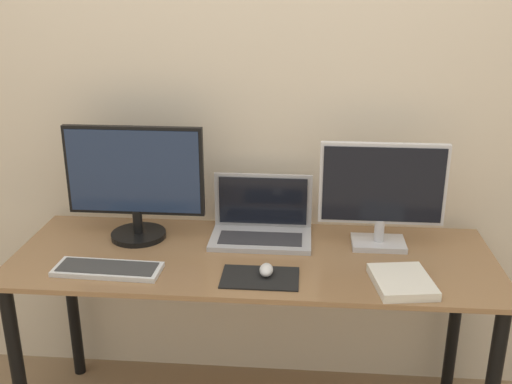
% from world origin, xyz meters
% --- Properties ---
extents(wall_back, '(7.00, 0.05, 2.50)m').
position_xyz_m(wall_back, '(0.00, 0.67, 1.25)').
color(wall_back, beige).
rests_on(wall_back, ground_plane).
extents(desk, '(1.69, 0.60, 0.72)m').
position_xyz_m(desk, '(0.00, 0.30, 0.62)').
color(desk, olive).
rests_on(desk, ground_plane).
extents(monitor_left, '(0.51, 0.20, 0.43)m').
position_xyz_m(monitor_left, '(-0.44, 0.42, 0.94)').
color(monitor_left, black).
rests_on(monitor_left, desk).
extents(monitor_right, '(0.44, 0.13, 0.38)m').
position_xyz_m(monitor_right, '(0.45, 0.42, 0.93)').
color(monitor_right, silver).
rests_on(monitor_right, desk).
extents(laptop, '(0.37, 0.22, 0.23)m').
position_xyz_m(laptop, '(0.02, 0.46, 0.78)').
color(laptop, '#ADADB2').
rests_on(laptop, desk).
extents(keyboard, '(0.36, 0.14, 0.02)m').
position_xyz_m(keyboard, '(-0.47, 0.14, 0.73)').
color(keyboard, silver).
rests_on(keyboard, desk).
extents(mousepad, '(0.25, 0.16, 0.00)m').
position_xyz_m(mousepad, '(0.04, 0.13, 0.72)').
color(mousepad, black).
rests_on(mousepad, desk).
extents(mouse, '(0.04, 0.07, 0.04)m').
position_xyz_m(mouse, '(0.06, 0.15, 0.74)').
color(mouse, silver).
rests_on(mouse, mousepad).
extents(book, '(0.21, 0.24, 0.03)m').
position_xyz_m(book, '(0.49, 0.12, 0.74)').
color(book, silver).
rests_on(book, desk).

